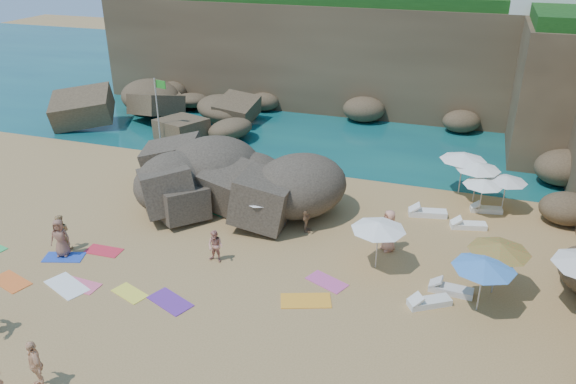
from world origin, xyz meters
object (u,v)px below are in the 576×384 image
(parasol_2, at_px, (507,179))
(person_stand_1, at_px, (60,233))
(rock_outcrop, at_px, (219,211))
(parasol_0, at_px, (304,176))
(person_stand_5, at_px, (210,163))
(flag_pole, at_px, (159,103))
(parasol_1, at_px, (463,157))
(lounger_0, at_px, (282,205))
(person_stand_2, at_px, (255,172))
(person_stand_4, at_px, (389,230))
(person_stand_3, at_px, (307,216))

(parasol_2, height_order, person_stand_1, parasol_2)
(rock_outcrop, distance_m, parasol_0, 4.74)
(parasol_0, relative_size, person_stand_5, 1.17)
(flag_pole, distance_m, parasol_1, 19.16)
(flag_pole, xyz_separation_m, lounger_0, (10.56, -6.18, -2.70))
(rock_outcrop, xyz_separation_m, parasol_2, (13.69, 4.64, 1.76))
(person_stand_1, bearing_deg, parasol_2, 174.55)
(person_stand_2, height_order, person_stand_5, person_stand_5)
(person_stand_2, bearing_deg, flag_pole, 13.35)
(person_stand_4, xyz_separation_m, person_stand_5, (-11.05, 4.76, -0.07))
(rock_outcrop, relative_size, lounger_0, 4.50)
(flag_pole, bearing_deg, parasol_0, -26.91)
(parasol_1, height_order, person_stand_2, parasol_1)
(parasol_0, bearing_deg, lounger_0, -166.34)
(parasol_0, relative_size, person_stand_4, 1.08)
(parasol_0, xyz_separation_m, lounger_0, (-1.09, -0.27, -1.68))
(person_stand_5, bearing_deg, rock_outcrop, -90.46)
(person_stand_5, bearing_deg, parasol_1, -21.88)
(parasol_2, bearing_deg, person_stand_4, -130.60)
(person_stand_2, bearing_deg, person_stand_5, 33.50)
(rock_outcrop, distance_m, flag_pole, 11.09)
(parasol_0, relative_size, parasol_2, 1.04)
(parasol_2, xyz_separation_m, person_stand_4, (-4.89, -5.70, -0.79))
(parasol_0, distance_m, person_stand_5, 6.69)
(person_stand_1, bearing_deg, person_stand_2, -156.31)
(flag_pole, distance_m, person_stand_5, 6.88)
(person_stand_2, distance_m, person_stand_5, 2.94)
(parasol_1, bearing_deg, lounger_0, -151.08)
(flag_pole, xyz_separation_m, parasol_1, (19.09, -1.47, -0.72))
(parasol_2, xyz_separation_m, person_stand_3, (-8.80, -5.30, -0.92))
(flag_pole, bearing_deg, rock_outcrop, -44.80)
(person_stand_4, bearing_deg, parasol_0, -156.57)
(person_stand_2, relative_size, person_stand_4, 0.87)
(parasol_0, xyz_separation_m, person_stand_4, (4.75, -2.70, -0.86))
(parasol_0, xyz_separation_m, person_stand_1, (-9.00, -7.37, -0.97))
(person_stand_1, xyz_separation_m, person_stand_3, (9.84, 5.08, -0.02))
(flag_pole, bearing_deg, person_stand_2, -26.87)
(parasol_2, distance_m, person_stand_5, 15.99)
(person_stand_1, height_order, person_stand_4, person_stand_4)
(parasol_2, bearing_deg, person_stand_2, -174.37)
(parasol_1, bearing_deg, parasol_2, -33.22)
(person_stand_1, relative_size, person_stand_5, 0.96)
(person_stand_5, bearing_deg, person_stand_2, -38.44)
(parasol_1, distance_m, parasol_2, 2.66)
(parasol_0, relative_size, person_stand_2, 1.25)
(parasol_0, height_order, person_stand_5, parasol_0)
(person_stand_1, height_order, person_stand_5, person_stand_5)
(parasol_2, height_order, person_stand_4, person_stand_4)
(parasol_2, xyz_separation_m, person_stand_2, (-13.02, -1.28, -0.92))
(person_stand_4, bearing_deg, person_stand_3, -132.93)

